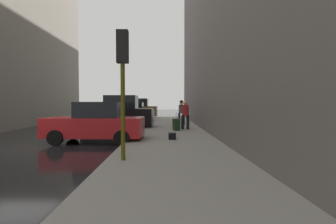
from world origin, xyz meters
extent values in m
plane|color=black|center=(0.00, 0.00, 0.00)|extent=(120.00, 120.00, 0.00)
cube|color=gray|center=(6.00, 0.00, 0.07)|extent=(4.00, 40.00, 0.15)
cube|color=#B2191E|center=(2.60, 1.59, 0.69)|extent=(4.27, 2.01, 0.84)
cube|color=black|center=(2.80, 1.58, 1.44)|extent=(1.95, 1.64, 0.70)
cylinder|color=black|center=(1.27, 2.57, 0.32)|extent=(0.65, 0.25, 0.64)
cylinder|color=black|center=(1.20, 0.73, 0.32)|extent=(0.65, 0.25, 0.64)
cylinder|color=black|center=(4.00, 2.46, 0.32)|extent=(0.65, 0.25, 0.64)
cylinder|color=black|center=(3.93, 0.62, 0.32)|extent=(0.65, 0.25, 0.64)
cube|color=black|center=(2.60, 7.63, 0.82)|extent=(4.66, 1.99, 1.10)
cube|color=black|center=(2.80, 7.62, 1.80)|extent=(2.12, 1.63, 0.90)
cylinder|color=black|center=(1.14, 8.60, 0.32)|extent=(0.65, 0.24, 0.64)
cylinder|color=black|center=(1.07, 6.76, 0.32)|extent=(0.65, 0.24, 0.64)
cylinder|color=black|center=(4.13, 8.50, 0.32)|extent=(0.65, 0.24, 0.64)
cylinder|color=black|center=(4.06, 6.66, 0.32)|extent=(0.65, 0.24, 0.64)
cube|color=#B7BABF|center=(2.60, 13.95, 0.69)|extent=(4.26, 1.99, 0.84)
cube|color=black|center=(2.80, 13.95, 1.44)|extent=(1.94, 1.63, 0.70)
cylinder|color=black|center=(1.27, 14.92, 0.32)|extent=(0.65, 0.24, 0.64)
cylinder|color=black|center=(1.20, 13.08, 0.32)|extent=(0.65, 0.24, 0.64)
cylinder|color=black|center=(4.00, 14.82, 0.32)|extent=(0.65, 0.24, 0.64)
cylinder|color=black|center=(3.93, 12.99, 0.32)|extent=(0.65, 0.24, 0.64)
cube|color=brown|center=(2.60, 19.81, 0.82)|extent=(4.65, 1.98, 1.10)
cube|color=black|center=(2.80, 19.81, 1.80)|extent=(2.12, 1.63, 0.90)
cylinder|color=black|center=(1.13, 20.78, 0.32)|extent=(0.65, 0.24, 0.64)
cylinder|color=black|center=(1.08, 18.94, 0.32)|extent=(0.65, 0.24, 0.64)
cylinder|color=black|center=(4.12, 20.69, 0.32)|extent=(0.65, 0.24, 0.64)
cylinder|color=black|center=(4.07, 18.85, 0.32)|extent=(0.65, 0.24, 0.64)
cylinder|color=red|center=(4.45, 7.41, 0.43)|extent=(0.22, 0.22, 0.55)
sphere|color=red|center=(4.45, 7.41, 0.76)|extent=(0.20, 0.20, 0.20)
cylinder|color=red|center=(4.29, 7.41, 0.45)|extent=(0.10, 0.09, 0.09)
cylinder|color=red|center=(4.61, 7.41, 0.45)|extent=(0.10, 0.09, 0.09)
cylinder|color=#514C0F|center=(4.50, -2.70, 1.95)|extent=(0.12, 0.12, 3.60)
cube|color=black|center=(4.50, -2.70, 3.30)|extent=(0.32, 0.24, 0.90)
sphere|color=red|center=(4.50, -2.56, 3.58)|extent=(0.14, 0.14, 0.14)
sphere|color=yellow|center=(4.50, -2.56, 3.30)|extent=(0.14, 0.14, 0.14)
sphere|color=green|center=(4.50, -2.56, 3.02)|extent=(0.14, 0.14, 0.14)
cylinder|color=black|center=(7.10, 5.76, 0.57)|extent=(0.21, 0.21, 0.85)
cylinder|color=black|center=(6.79, 5.83, 0.57)|extent=(0.21, 0.21, 0.85)
cylinder|color=#A51E23|center=(6.95, 5.80, 1.31)|extent=(0.47, 0.47, 0.62)
sphere|color=tan|center=(6.95, 5.80, 1.74)|extent=(0.24, 0.24, 0.24)
cylinder|color=#333338|center=(6.76, 8.72, 0.57)|extent=(0.18, 0.18, 0.85)
cylinder|color=#333338|center=(7.08, 8.71, 0.57)|extent=(0.18, 0.18, 0.85)
cylinder|color=#4C5156|center=(6.92, 8.72, 1.31)|extent=(0.41, 0.41, 0.62)
sphere|color=tan|center=(6.92, 8.72, 1.74)|extent=(0.24, 0.24, 0.24)
cylinder|color=black|center=(6.92, 8.72, 1.81)|extent=(0.34, 0.34, 0.02)
cylinder|color=black|center=(6.92, 8.72, 1.87)|extent=(0.23, 0.23, 0.11)
cube|color=black|center=(6.37, 5.22, 0.49)|extent=(0.44, 0.61, 0.68)
cylinder|color=#333333|center=(6.37, 5.22, 1.01)|extent=(0.02, 0.02, 0.36)
cube|color=black|center=(6.01, 1.48, 0.29)|extent=(0.32, 0.44, 0.28)
camera|label=1|loc=(5.63, -10.00, 1.75)|focal=28.00mm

